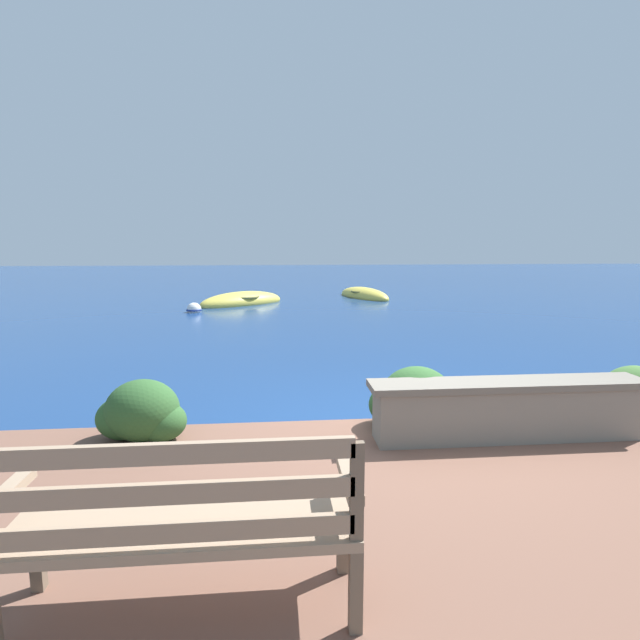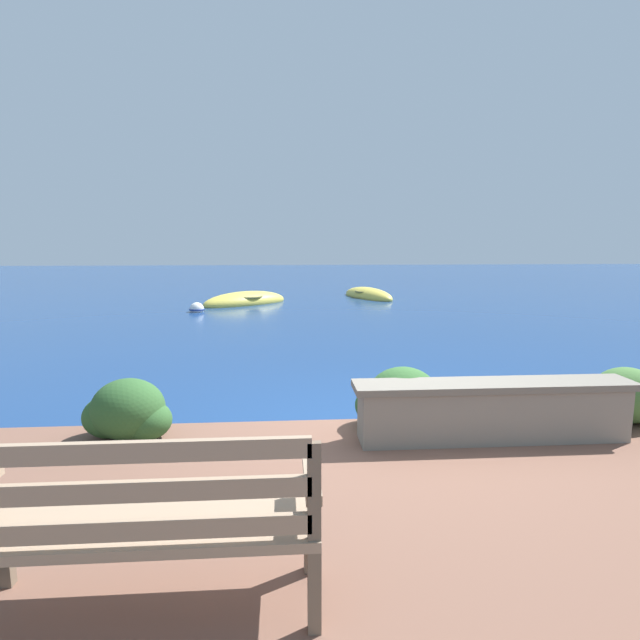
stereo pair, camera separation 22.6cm
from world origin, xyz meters
The scene contains 9 objects.
ground_plane centered at (0.00, 0.00, 0.00)m, with size 80.00×80.00×0.00m.
park_bench centered at (-1.64, -2.56, 0.71)m, with size 1.62×0.48×0.93m.
stone_wall centered at (0.85, -0.60, 0.49)m, with size 2.49×0.39×0.53m.
hedge_clump_far_left centered at (-2.40, -0.34, 0.46)m, with size 0.81×0.58×0.55m.
hedge_clump_left centered at (0.11, -0.25, 0.47)m, with size 0.86×0.62×0.59m.
hedge_clump_centre centered at (2.31, -0.26, 0.46)m, with size 0.80×0.58×0.55m.
rowboat_nearest centered at (-2.25, 11.48, 0.06)m, with size 3.11×2.85×0.71m.
rowboat_mid centered at (2.03, 13.04, 0.06)m, with size 1.92×3.00×0.64m.
mooring_buoy centered at (-3.49, 9.64, 0.07)m, with size 0.45×0.45×0.41m.
Camera 1 is at (-1.21, -4.71, 1.96)m, focal length 28.00 mm.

